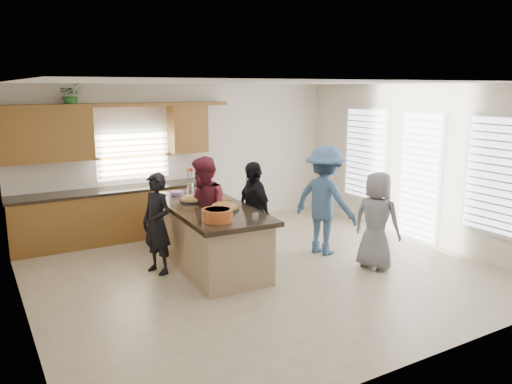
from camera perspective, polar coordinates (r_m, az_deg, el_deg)
floor at (r=7.68m, az=0.53°, el=-9.01°), size 6.50×6.50×0.00m
room_shell at (r=7.22m, az=0.56°, el=5.23°), size 6.52×6.02×2.81m
back_cabinetry at (r=9.34m, az=-16.01°, el=0.15°), size 4.08×0.66×2.46m
right_wall_glazing at (r=9.26m, az=18.38°, el=2.62°), size 0.06×4.00×2.25m
island at (r=7.84m, az=-5.41°, el=-5.11°), size 1.31×2.76×0.95m
platter_front at (r=7.43m, az=-3.70°, el=-1.84°), size 0.47×0.47×0.19m
platter_mid at (r=7.93m, az=-4.57°, el=-0.97°), size 0.47×0.47×0.19m
platter_back at (r=8.01m, az=-7.38°, el=-0.91°), size 0.40×0.40×0.16m
salad_bowl at (r=6.80m, az=-4.43°, el=-2.57°), size 0.42×0.42×0.17m
clear_cup at (r=6.81m, az=-0.08°, el=-2.86°), size 0.08×0.08×0.11m
plate_stack at (r=8.60m, az=-8.97°, el=-0.08°), size 0.24×0.24×0.05m
flower_vase at (r=8.74m, az=-7.54°, el=1.47°), size 0.14×0.14×0.42m
potted_plant at (r=9.12m, az=-20.37°, el=10.40°), size 0.43×0.39×0.43m
woman_left_back at (r=7.54m, az=-11.25°, el=-3.57°), size 0.54×0.65×1.52m
woman_left_mid at (r=7.72m, az=-5.96°, el=-2.29°), size 0.81×0.95×1.71m
woman_left_front at (r=7.86m, az=-0.31°, el=-2.32°), size 0.43×0.96×1.62m
woman_right_back at (r=8.31m, az=7.89°, el=-0.96°), size 0.99×1.32×1.81m
woman_right_front at (r=7.80m, az=13.62°, el=-3.19°), size 0.72×0.86×1.51m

